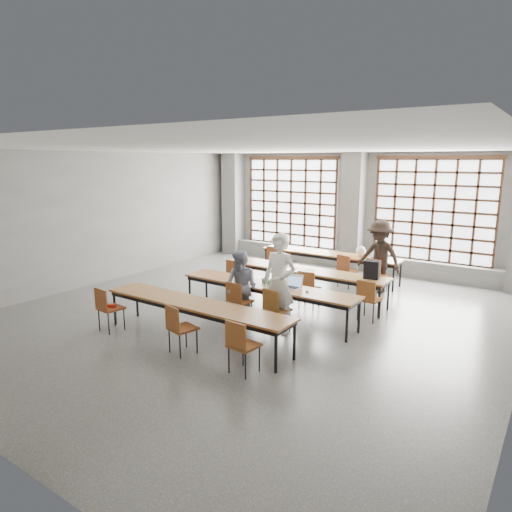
{
  "coord_description": "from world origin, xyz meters",
  "views": [
    {
      "loc": [
        5.31,
        -7.64,
        3.27
      ],
      "look_at": [
        -0.21,
        0.4,
        1.22
      ],
      "focal_mm": 32.0,
      "sensor_mm": 36.0,
      "label": 1
    }
  ],
  "objects_px": {
    "chair_near_right": "(241,342)",
    "chair_mid_right": "(368,296)",
    "chair_near_left": "(107,305)",
    "student_back": "(379,257)",
    "chair_mid_left": "(236,273)",
    "chair_front_left": "(238,298)",
    "chair_back_right": "(376,272)",
    "chair_mid_centre": "(308,286)",
    "desk_row_a": "(329,255)",
    "chair_front_right": "(275,306)",
    "phone": "(272,287)",
    "backpack": "(372,270)",
    "laptop_front": "(293,284)",
    "red_pouch": "(111,306)",
    "desk_row_d": "(195,306)",
    "mouse": "(307,291)",
    "desk_row_b": "(305,272)",
    "chair_back_left": "(275,258)",
    "desk_row_c": "(267,288)",
    "green_box": "(267,281)",
    "student_male": "(279,283)",
    "chair_back_mid": "(346,268)",
    "student_female": "(241,287)",
    "plastic_bag": "(361,251)",
    "laptop_back": "(377,256)"
  },
  "relations": [
    {
      "from": "chair_front_left",
      "to": "chair_near_right",
      "type": "relative_size",
      "value": 1.0
    },
    {
      "from": "desk_row_d",
      "to": "mouse",
      "type": "height_order",
      "value": "mouse"
    },
    {
      "from": "student_female",
      "to": "chair_back_left",
      "type": "bearing_deg",
      "value": 110.88
    },
    {
      "from": "chair_mid_left",
      "to": "student_back",
      "type": "relative_size",
      "value": 0.48
    },
    {
      "from": "phone",
      "to": "student_male",
      "type": "bearing_deg",
      "value": -43.6
    },
    {
      "from": "mouse",
      "to": "plastic_bag",
      "type": "xyz_separation_m",
      "value": [
        -0.41,
        3.8,
        0.12
      ]
    },
    {
      "from": "laptop_front",
      "to": "mouse",
      "type": "bearing_deg",
      "value": -18.02
    },
    {
      "from": "chair_back_left",
      "to": "chair_front_left",
      "type": "xyz_separation_m",
      "value": [
        1.45,
        -3.73,
        0.0
      ]
    },
    {
      "from": "student_back",
      "to": "red_pouch",
      "type": "bearing_deg",
      "value": -108.94
    },
    {
      "from": "chair_mid_centre",
      "to": "chair_near_left",
      "type": "distance_m",
      "value": 4.26
    },
    {
      "from": "chair_back_left",
      "to": "phone",
      "type": "relative_size",
      "value": 6.77
    },
    {
      "from": "student_male",
      "to": "mouse",
      "type": "height_order",
      "value": "student_male"
    },
    {
      "from": "desk_row_b",
      "to": "laptop_back",
      "type": "xyz_separation_m",
      "value": [
        0.95,
        2.19,
        0.13
      ]
    },
    {
      "from": "chair_back_right",
      "to": "chair_mid_right",
      "type": "bearing_deg",
      "value": -74.16
    },
    {
      "from": "chair_mid_right",
      "to": "chair_front_right",
      "type": "height_order",
      "value": "same"
    },
    {
      "from": "desk_row_d",
      "to": "chair_back_right",
      "type": "xyz_separation_m",
      "value": [
        1.63,
        4.88,
        -0.13
      ]
    },
    {
      "from": "desk_row_b",
      "to": "mouse",
      "type": "bearing_deg",
      "value": -60.7
    },
    {
      "from": "desk_row_d",
      "to": "desk_row_a",
      "type": "bearing_deg",
      "value": 89.47
    },
    {
      "from": "chair_back_mid",
      "to": "green_box",
      "type": "xyz_separation_m",
      "value": [
        -0.47,
        -3.03,
        0.24
      ]
    },
    {
      "from": "chair_mid_right",
      "to": "mouse",
      "type": "distance_m",
      "value": 1.37
    },
    {
      "from": "desk_row_b",
      "to": "backpack",
      "type": "xyz_separation_m",
      "value": [
        1.6,
        0.05,
        0.27
      ]
    },
    {
      "from": "desk_row_a",
      "to": "student_male",
      "type": "bearing_deg",
      "value": -77.17
    },
    {
      "from": "mouse",
      "to": "desk_row_c",
      "type": "bearing_deg",
      "value": 178.79
    },
    {
      "from": "phone",
      "to": "backpack",
      "type": "xyz_separation_m",
      "value": [
        1.43,
        1.8,
        0.19
      ]
    },
    {
      "from": "chair_mid_right",
      "to": "chair_mid_centre",
      "type": "bearing_deg",
      "value": 179.99
    },
    {
      "from": "desk_row_d",
      "to": "chair_mid_left",
      "type": "bearing_deg",
      "value": 112.83
    },
    {
      "from": "chair_mid_right",
      "to": "student_male",
      "type": "bearing_deg",
      "value": -128.54
    },
    {
      "from": "chair_mid_left",
      "to": "chair_front_left",
      "type": "bearing_deg",
      "value": -52.06
    },
    {
      "from": "chair_mid_right",
      "to": "student_female",
      "type": "distance_m",
      "value": 2.61
    },
    {
      "from": "desk_row_b",
      "to": "red_pouch",
      "type": "bearing_deg",
      "value": -118.21
    },
    {
      "from": "chair_back_left",
      "to": "chair_mid_left",
      "type": "relative_size",
      "value": 1.0
    },
    {
      "from": "desk_row_b",
      "to": "chair_back_mid",
      "type": "bearing_deg",
      "value": 74.56
    },
    {
      "from": "phone",
      "to": "plastic_bag",
      "type": "bearing_deg",
      "value": 84.76
    },
    {
      "from": "chair_mid_left",
      "to": "laptop_front",
      "type": "bearing_deg",
      "value": -23.01
    },
    {
      "from": "chair_mid_left",
      "to": "student_female",
      "type": "relative_size",
      "value": 0.59
    },
    {
      "from": "desk_row_a",
      "to": "desk_row_d",
      "type": "bearing_deg",
      "value": -90.53
    },
    {
      "from": "phone",
      "to": "backpack",
      "type": "relative_size",
      "value": 0.33
    },
    {
      "from": "chair_mid_centre",
      "to": "red_pouch",
      "type": "relative_size",
      "value": 4.4
    },
    {
      "from": "student_female",
      "to": "chair_back_mid",
      "type": "bearing_deg",
      "value": 77.6
    },
    {
      "from": "chair_front_left",
      "to": "chair_front_right",
      "type": "bearing_deg",
      "value": 0.11
    },
    {
      "from": "chair_near_right",
      "to": "chair_mid_right",
      "type": "bearing_deg",
      "value": 77.93
    },
    {
      "from": "chair_back_right",
      "to": "green_box",
      "type": "relative_size",
      "value": 3.52
    },
    {
      "from": "chair_mid_left",
      "to": "chair_back_mid",
      "type": "bearing_deg",
      "value": 46.14
    },
    {
      "from": "chair_front_right",
      "to": "student_back",
      "type": "bearing_deg",
      "value": 80.39
    },
    {
      "from": "chair_mid_left",
      "to": "chair_front_right",
      "type": "bearing_deg",
      "value": -37.16
    },
    {
      "from": "chair_near_left",
      "to": "student_back",
      "type": "distance_m",
      "value": 6.57
    },
    {
      "from": "chair_back_right",
      "to": "chair_front_right",
      "type": "distance_m",
      "value": 3.79
    },
    {
      "from": "desk_row_a",
      "to": "chair_back_mid",
      "type": "relative_size",
      "value": 4.55
    },
    {
      "from": "desk_row_a",
      "to": "student_female",
      "type": "relative_size",
      "value": 2.69
    },
    {
      "from": "desk_row_a",
      "to": "chair_mid_centre",
      "type": "xyz_separation_m",
      "value": [
        0.78,
        -2.71,
        -0.13
      ]
    }
  ]
}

